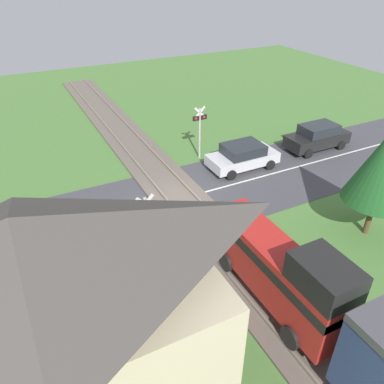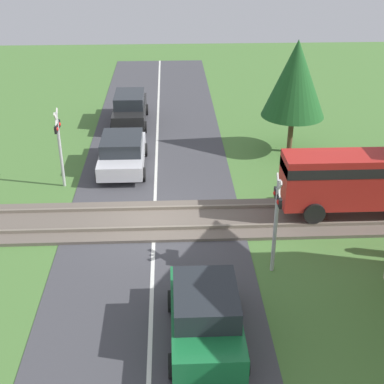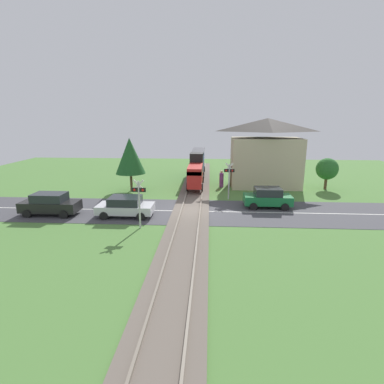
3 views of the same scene
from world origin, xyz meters
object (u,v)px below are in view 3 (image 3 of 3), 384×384
at_px(station_building, 266,154).
at_px(pedestrian_by_station, 221,179).
at_px(train, 197,165).
at_px(crossing_signal_west_approach, 139,197).
at_px(car_near_crossing, 125,206).
at_px(car_far_side, 268,197).
at_px(car_behind_queue, 50,204).
at_px(crossing_signal_east_approach, 229,176).

height_order(station_building, pedestrian_by_station, station_building).
height_order(train, crossing_signal_west_approach, train).
bearing_deg(car_near_crossing, car_far_side, 14.97).
distance_m(car_far_side, pedestrian_by_station, 7.86).
relative_size(car_behind_queue, crossing_signal_east_approach, 1.29).
bearing_deg(station_building, car_near_crossing, -138.57).
relative_size(station_building, pedestrian_by_station, 4.30).
bearing_deg(car_far_side, car_near_crossing, -165.03).
distance_m(train, car_behind_queue, 16.18).
height_order(car_far_side, car_behind_queue, car_behind_queue).
bearing_deg(train, car_near_crossing, -110.79).
height_order(train, pedestrian_by_station, train).
distance_m(car_near_crossing, car_behind_queue, 5.66).
bearing_deg(car_far_side, crossing_signal_west_approach, -150.55).
distance_m(car_far_side, car_behind_queue, 16.68).
relative_size(train, car_near_crossing, 3.06).
xyz_separation_m(car_far_side, pedestrian_by_station, (-3.43, 7.07, -0.04)).
bearing_deg(car_far_side, car_behind_queue, -170.06).
distance_m(crossing_signal_east_approach, pedestrian_by_station, 4.96).
relative_size(car_far_side, station_building, 0.50).
bearing_deg(pedestrian_by_station, train, 137.22).
bearing_deg(crossing_signal_west_approach, train, 78.08).
distance_m(car_near_crossing, crossing_signal_west_approach, 3.09).
xyz_separation_m(car_near_crossing, crossing_signal_west_approach, (1.60, -2.30, 1.30)).
relative_size(car_behind_queue, crossing_signal_west_approach, 1.29).
height_order(car_far_side, station_building, station_building).
bearing_deg(car_near_crossing, car_behind_queue, 180.00).
distance_m(crossing_signal_west_approach, crossing_signal_east_approach, 9.72).
height_order(train, car_near_crossing, train).
xyz_separation_m(car_far_side, station_building, (1.05, 7.56, 2.57)).
xyz_separation_m(train, pedestrian_by_station, (2.64, -2.44, -1.07)).
height_order(crossing_signal_west_approach, crossing_signal_east_approach, same).
distance_m(car_far_side, crossing_signal_west_approach, 10.61).
bearing_deg(car_behind_queue, car_far_side, 9.94).
bearing_deg(train, crossing_signal_west_approach, -101.92).
bearing_deg(car_far_side, train, 122.54).
bearing_deg(pedestrian_by_station, car_near_crossing, -126.42).
distance_m(train, car_far_side, 11.33).
bearing_deg(crossing_signal_east_approach, car_near_crossing, -146.44).
height_order(car_near_crossing, station_building, station_building).
xyz_separation_m(train, car_near_crossing, (-4.70, -12.39, -1.08)).
relative_size(crossing_signal_west_approach, crossing_signal_east_approach, 1.00).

